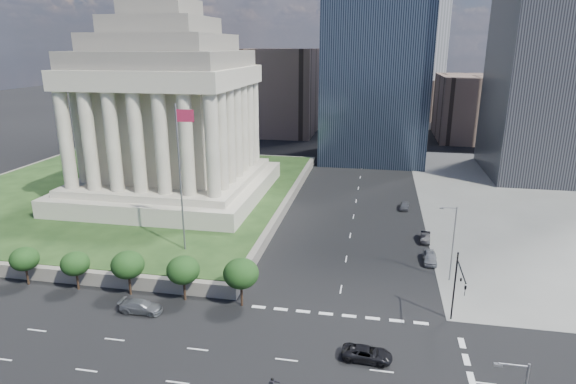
% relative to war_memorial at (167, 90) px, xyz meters
% --- Properties ---
extents(ground, '(500.00, 500.00, 0.00)m').
position_rel_war_memorial_xyz_m(ground, '(34.00, 52.00, -21.40)').
color(ground, black).
rests_on(ground, ground).
extents(plaza_terrace, '(66.00, 70.00, 1.80)m').
position_rel_war_memorial_xyz_m(plaza_terrace, '(-11.00, 2.00, -20.50)').
color(plaza_terrace, slate).
rests_on(plaza_terrace, ground).
extents(plaza_lawn, '(64.00, 68.00, 0.10)m').
position_rel_war_memorial_xyz_m(plaza_lawn, '(-11.00, 2.00, -19.55)').
color(plaza_lawn, '#1A3214').
rests_on(plaza_lawn, plaza_terrace).
extents(war_memorial, '(34.00, 34.00, 39.00)m').
position_rel_war_memorial_xyz_m(war_memorial, '(0.00, 0.00, 0.00)').
color(war_memorial, '#A39A89').
rests_on(war_memorial, plaza_lawn).
extents(flagpole, '(2.52, 0.24, 20.00)m').
position_rel_war_memorial_xyz_m(flagpole, '(12.17, -24.00, -8.29)').
color(flagpole, slate).
rests_on(flagpole, plaza_lawn).
extents(tree_row, '(53.00, 4.00, 6.00)m').
position_rel_war_memorial_xyz_m(tree_row, '(-1.50, -34.00, -18.40)').
color(tree_row, black).
rests_on(tree_row, ground).
extents(midrise_glass, '(26.00, 26.00, 60.00)m').
position_rel_war_memorial_xyz_m(midrise_glass, '(36.00, 47.00, 8.60)').
color(midrise_glass, black).
rests_on(midrise_glass, ground).
extents(building_filler_ne, '(20.00, 30.00, 20.00)m').
position_rel_war_memorial_xyz_m(building_filler_ne, '(66.00, 82.00, -11.40)').
color(building_filler_ne, brown).
rests_on(building_filler_ne, ground).
extents(building_filler_nw, '(24.00, 30.00, 28.00)m').
position_rel_war_memorial_xyz_m(building_filler_nw, '(4.00, 82.00, -7.40)').
color(building_filler_nw, brown).
rests_on(building_filler_nw, ground).
extents(traffic_signal_ne, '(0.30, 5.74, 8.00)m').
position_rel_war_memorial_xyz_m(traffic_signal_ne, '(46.50, -34.30, -16.15)').
color(traffic_signal_ne, black).
rests_on(traffic_signal_ne, ground).
extents(street_lamp_north, '(2.13, 0.22, 10.00)m').
position_rel_war_memorial_xyz_m(street_lamp_north, '(47.33, -23.00, -15.74)').
color(street_lamp_north, slate).
rests_on(street_lamp_north, ground).
extents(pickup_truck, '(2.44, 4.92, 1.34)m').
position_rel_war_memorial_xyz_m(pickup_truck, '(37.58, -41.53, -20.73)').
color(pickup_truck, black).
rests_on(pickup_truck, ground).
extents(suv_grey, '(4.94, 2.08, 1.42)m').
position_rel_war_memorial_xyz_m(suv_grey, '(12.23, -37.54, -20.69)').
color(suv_grey, '#53565A').
rests_on(suv_grey, ground).
extents(parked_sedan_near, '(1.97, 4.56, 1.53)m').
position_rel_war_memorial_xyz_m(parked_sedan_near, '(45.50, -17.92, -20.63)').
color(parked_sedan_near, gray).
rests_on(parked_sedan_near, ground).
extents(parked_sedan_mid, '(1.75, 4.19, 1.35)m').
position_rel_war_memorial_xyz_m(parked_sedan_mid, '(45.50, -10.31, -20.73)').
color(parked_sedan_mid, black).
rests_on(parked_sedan_mid, ground).
extents(parked_sedan_far, '(2.07, 4.14, 1.36)m').
position_rel_war_memorial_xyz_m(parked_sedan_far, '(43.00, 4.81, -20.72)').
color(parked_sedan_far, '#505257').
rests_on(parked_sedan_far, ground).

